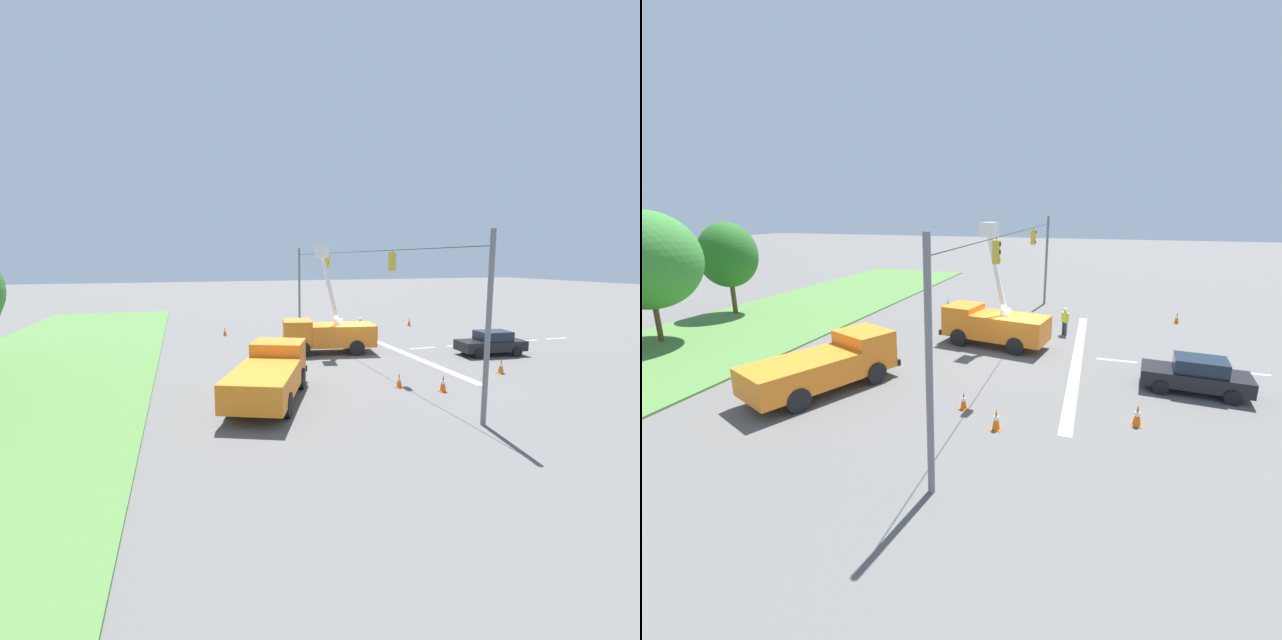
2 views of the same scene
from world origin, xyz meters
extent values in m
plane|color=#605E5B|center=(0.00, 0.00, 0.00)|extent=(200.00, 200.00, 0.00)
cube|color=#517F3D|center=(0.00, 18.00, 0.05)|extent=(56.00, 12.00, 0.10)
cube|color=silver|center=(0.00, -3.35, 0.00)|extent=(17.60, 0.50, 0.01)
cube|color=silver|center=(0.00, -5.35, 0.00)|extent=(0.20, 2.00, 0.01)
cube|color=silver|center=(0.00, -8.35, 0.00)|extent=(0.20, 2.00, 0.01)
cube|color=silver|center=(0.00, -11.35, 0.00)|extent=(0.20, 2.00, 0.01)
cube|color=silver|center=(0.00, -14.35, 0.00)|extent=(0.20, 2.00, 0.01)
cube|color=silver|center=(0.00, -17.35, 0.00)|extent=(0.20, 2.00, 0.01)
cylinder|color=slate|center=(-13.00, 0.00, 3.60)|extent=(0.20, 0.20, 7.20)
cylinder|color=slate|center=(13.00, 0.00, 3.60)|extent=(0.20, 0.20, 7.20)
cylinder|color=black|center=(0.00, 0.00, 6.60)|extent=(26.00, 0.03, 0.03)
cylinder|color=black|center=(-5.46, 0.00, 6.55)|extent=(0.02, 0.02, 0.10)
cube|color=gold|center=(-5.46, 0.00, 6.02)|extent=(0.32, 0.28, 0.96)
cylinder|color=black|center=(-5.46, -0.16, 6.34)|extent=(0.16, 0.05, 0.16)
cylinder|color=black|center=(-5.46, -0.16, 6.02)|extent=(0.16, 0.05, 0.16)
cylinder|color=yellow|center=(-5.46, -0.16, 5.70)|extent=(0.16, 0.05, 0.16)
cylinder|color=black|center=(4.94, 0.00, 6.55)|extent=(0.02, 0.02, 0.10)
cube|color=gold|center=(4.94, 0.00, 6.02)|extent=(0.32, 0.28, 0.96)
cylinder|color=black|center=(4.94, -0.16, 6.34)|extent=(0.16, 0.05, 0.16)
cylinder|color=yellow|center=(4.94, -0.16, 6.02)|extent=(0.16, 0.05, 0.16)
cylinder|color=black|center=(4.94, -0.16, 5.70)|extent=(0.16, 0.05, 0.16)
cube|color=orange|center=(0.47, 0.47, 1.19)|extent=(3.05, 4.55, 1.39)
cube|color=orange|center=(1.02, 3.41, 1.36)|extent=(2.52, 2.18, 1.72)
cube|color=#1E2838|center=(1.14, 4.03, 1.66)|extent=(1.95, 0.46, 0.77)
cube|color=black|center=(1.20, 4.37, 0.65)|extent=(2.30, 0.59, 0.30)
cylinder|color=black|center=(-0.07, 3.37, 0.50)|extent=(0.46, 1.03, 1.00)
cylinder|color=black|center=(2.02, 2.98, 0.50)|extent=(0.46, 1.03, 1.00)
cylinder|color=black|center=(-0.72, -0.07, 0.50)|extent=(0.46, 1.03, 1.00)
cylinder|color=black|center=(1.37, -0.46, 0.50)|extent=(0.46, 1.03, 1.00)
cylinder|color=silver|center=(0.52, 0.76, 2.07)|extent=(0.60, 0.60, 0.36)
cube|color=white|center=(0.62, 1.29, 4.14)|extent=(0.48, 1.34, 4.55)
cube|color=white|center=(0.72, 1.83, 6.63)|extent=(1.03, 0.95, 0.80)
cube|color=orange|center=(-8.80, 7.48, 1.07)|extent=(5.16, 4.10, 1.15)
cube|color=orange|center=(-5.83, 6.18, 1.37)|extent=(2.74, 2.97, 1.73)
cube|color=#1E2838|center=(-5.20, 5.90, 1.67)|extent=(0.94, 1.98, 0.78)
cube|color=black|center=(-4.86, 5.76, 0.65)|extent=(1.15, 2.34, 0.30)
cylinder|color=black|center=(-5.60, 7.33, 0.50)|extent=(1.03, 0.66, 1.00)
cylinder|color=black|center=(-6.52, 5.23, 0.50)|extent=(1.03, 0.66, 1.00)
cylinder|color=black|center=(-9.08, 8.86, 0.50)|extent=(1.03, 0.66, 1.00)
cylinder|color=black|center=(-10.00, 6.76, 0.50)|extent=(1.03, 0.66, 1.00)
cube|color=black|center=(-3.21, -8.38, 0.64)|extent=(2.16, 4.45, 0.64)
cube|color=#192333|center=(-3.23, -8.53, 1.26)|extent=(1.69, 2.20, 0.60)
cylinder|color=black|center=(-3.94, -6.97, 0.32)|extent=(0.26, 0.66, 0.64)
cylinder|color=black|center=(-2.23, -7.14, 0.32)|extent=(0.26, 0.66, 0.64)
cylinder|color=black|center=(-4.20, -9.62, 0.32)|extent=(0.26, 0.66, 0.64)
cylinder|color=black|center=(-2.48, -9.79, 0.32)|extent=(0.26, 0.66, 0.64)
cylinder|color=#383842|center=(3.96, -2.41, 0.42)|extent=(0.18, 0.18, 0.85)
cylinder|color=#383842|center=(4.10, -2.26, 0.42)|extent=(0.18, 0.18, 0.85)
cube|color=#D8EA26|center=(4.03, -2.34, 1.15)|extent=(0.45, 0.45, 0.60)
cube|color=silver|center=(4.03, -2.34, 1.15)|extent=(0.35, 0.36, 0.62)
cylinder|color=#D8EA26|center=(3.84, -2.53, 1.18)|extent=(0.11, 0.11, 0.55)
cylinder|color=#D8EA26|center=(4.22, -2.14, 1.18)|extent=(0.11, 0.11, 0.55)
sphere|color=tan|center=(4.03, -2.34, 1.58)|extent=(0.22, 0.22, 0.22)
sphere|color=white|center=(4.03, -2.34, 1.64)|extent=(0.26, 0.26, 0.26)
cube|color=orange|center=(-7.19, -5.80, 0.01)|extent=(0.36, 0.36, 0.03)
cone|color=orange|center=(-7.19, -5.80, 0.43)|extent=(0.32, 0.32, 0.80)
cylinder|color=white|center=(-7.19, -5.80, 0.47)|extent=(0.20, 0.20, 0.14)
cube|color=orange|center=(9.35, -9.60, 0.01)|extent=(0.36, 0.36, 0.03)
cone|color=orange|center=(9.35, -9.60, 0.40)|extent=(0.30, 0.30, 0.75)
cylinder|color=white|center=(9.35, -9.60, 0.44)|extent=(0.19, 0.19, 0.13)
cube|color=orange|center=(9.29, 7.30, 0.01)|extent=(0.36, 0.36, 0.03)
cone|color=orange|center=(9.29, 7.30, 0.39)|extent=(0.28, 0.28, 0.71)
cylinder|color=white|center=(9.29, 7.30, 0.42)|extent=(0.18, 0.18, 0.13)
cube|color=orange|center=(-7.77, 0.68, 0.01)|extent=(0.36, 0.36, 0.03)
cone|color=orange|center=(-7.77, 0.68, 0.36)|extent=(0.27, 0.27, 0.67)
cylinder|color=white|center=(-7.77, 0.68, 0.40)|extent=(0.17, 0.17, 0.12)
cube|color=orange|center=(-9.01, -0.94, 0.01)|extent=(0.36, 0.36, 0.03)
cone|color=orange|center=(-9.01, -0.94, 0.41)|extent=(0.30, 0.30, 0.76)
cylinder|color=white|center=(-9.01, -0.94, 0.45)|extent=(0.19, 0.19, 0.14)
camera|label=1|loc=(-25.63, 10.50, 6.09)|focal=24.00mm
camera|label=2|loc=(-22.72, -3.95, 7.70)|focal=24.00mm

